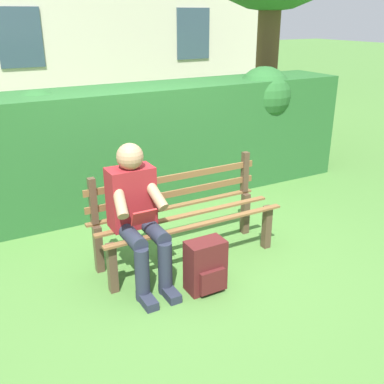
% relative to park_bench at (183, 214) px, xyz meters
% --- Properties ---
extents(ground, '(60.00, 60.00, 0.00)m').
position_rel_park_bench_xyz_m(ground, '(0.00, 0.07, -0.43)').
color(ground, '#477533').
extents(park_bench, '(1.73, 0.52, 0.87)m').
position_rel_park_bench_xyz_m(park_bench, '(0.00, 0.00, 0.00)').
color(park_bench, '#4C3828').
rests_on(park_bench, ground).
extents(person_seated, '(0.44, 0.73, 1.18)m').
position_rel_park_bench_xyz_m(person_seated, '(0.51, 0.17, 0.20)').
color(person_seated, maroon).
rests_on(person_seated, ground).
extents(hedge_backdrop, '(5.12, 0.88, 1.52)m').
position_rel_park_bench_xyz_m(hedge_backdrop, '(-0.43, -1.50, 0.30)').
color(hedge_backdrop, '#265B28').
rests_on(hedge_backdrop, ground).
extents(backpack, '(0.32, 0.26, 0.44)m').
position_rel_park_bench_xyz_m(backpack, '(0.10, 0.59, -0.21)').
color(backpack, '#4C1919').
rests_on(backpack, ground).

